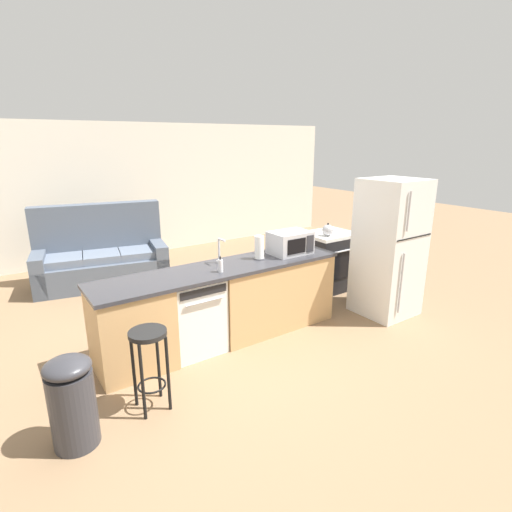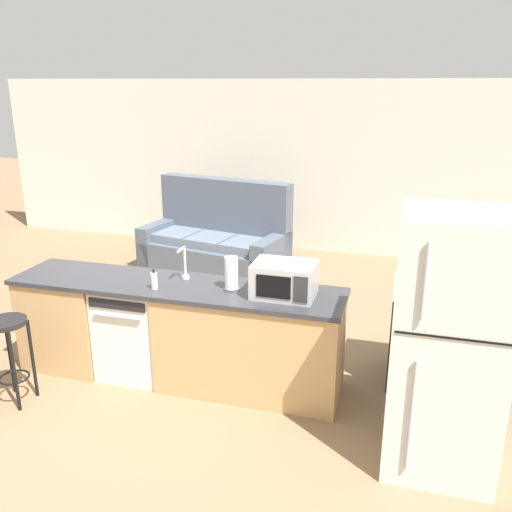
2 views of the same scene
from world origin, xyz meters
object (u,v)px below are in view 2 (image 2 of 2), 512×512
at_px(kettle, 421,281).
at_px(refrigerator, 447,345).
at_px(bar_stool, 9,343).
at_px(dishwasher, 136,329).
at_px(microwave, 284,280).
at_px(couch, 218,243).
at_px(paper_towel_roll, 231,274).
at_px(soap_bottle, 154,281).
at_px(stove_range, 435,335).

bearing_deg(kettle, refrigerator, -80.34).
bearing_deg(bar_stool, refrigerator, 3.04).
xyz_separation_m(dishwasher, microwave, (1.37, -0.00, 0.62)).
bearing_deg(dishwasher, refrigerator, -11.93).
bearing_deg(couch, paper_towel_roll, -67.91).
bearing_deg(refrigerator, couch, 129.73).
relative_size(refrigerator, bar_stool, 2.44).
relative_size(microwave, soap_bottle, 2.84).
height_order(refrigerator, kettle, refrigerator).
height_order(paper_towel_roll, kettle, paper_towel_roll).
bearing_deg(refrigerator, bar_stool, -176.96).
relative_size(dishwasher, microwave, 1.68).
height_order(microwave, kettle, microwave).
distance_m(microwave, kettle, 1.15).
xyz_separation_m(paper_towel_roll, kettle, (1.52, 0.40, -0.05)).
bearing_deg(dishwasher, kettle, 9.85).
bearing_deg(bar_stool, dishwasher, 44.03).
bearing_deg(dishwasher, couch, 94.92).
distance_m(dishwasher, paper_towel_roll, 1.10).
distance_m(soap_bottle, couch, 3.12).
distance_m(paper_towel_roll, kettle, 1.58).
distance_m(microwave, soap_bottle, 1.09).
relative_size(dishwasher, stove_range, 0.93).
bearing_deg(soap_bottle, stove_range, 16.70).
relative_size(paper_towel_roll, bar_stool, 0.38).
xyz_separation_m(paper_towel_roll, soap_bottle, (-0.63, -0.17, -0.07)).
distance_m(refrigerator, couch, 4.48).
relative_size(paper_towel_roll, kettle, 1.38).
height_order(stove_range, soap_bottle, soap_bottle).
xyz_separation_m(refrigerator, microwave, (-1.23, 0.55, 0.14)).
xyz_separation_m(microwave, paper_towel_roll, (-0.46, 0.02, -0.00)).
relative_size(dishwasher, kettle, 4.10).
bearing_deg(dishwasher, stove_range, 11.91).
relative_size(refrigerator, paper_towel_roll, 6.39).
bearing_deg(dishwasher, paper_towel_roll, 1.37).
bearing_deg(paper_towel_roll, refrigerator, -18.69).
relative_size(stove_range, couch, 0.42).
bearing_deg(couch, kettle, -42.46).
bearing_deg(couch, stove_range, -39.27).
bearing_deg(microwave, refrigerator, -23.96).
bearing_deg(soap_bottle, bar_stool, -150.73).
bearing_deg(soap_bottle, microwave, 7.62).
relative_size(refrigerator, microwave, 3.61).
distance_m(stove_range, kettle, 0.57).
bearing_deg(kettle, couch, 137.54).
distance_m(soap_bottle, kettle, 2.22).
bearing_deg(kettle, paper_towel_roll, -165.25).
bearing_deg(bar_stool, soap_bottle, 29.27).
distance_m(stove_range, couch, 3.68).
xyz_separation_m(stove_range, refrigerator, (-0.00, -1.10, 0.45)).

